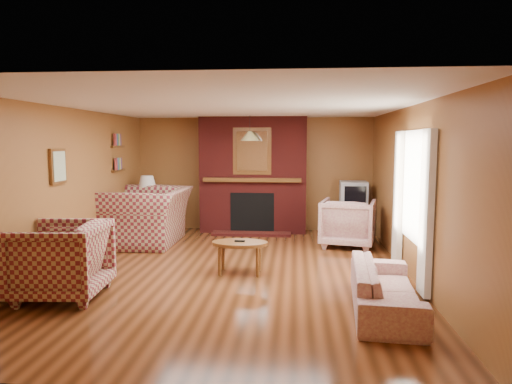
# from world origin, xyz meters

# --- Properties ---
(floor) EXTENTS (6.50, 6.50, 0.00)m
(floor) POSITION_xyz_m (0.00, 0.00, 0.00)
(floor) COLOR #40200D
(floor) RESTS_ON ground
(ceiling) EXTENTS (6.50, 6.50, 0.00)m
(ceiling) POSITION_xyz_m (0.00, 0.00, 2.40)
(ceiling) COLOR white
(ceiling) RESTS_ON wall_back
(wall_back) EXTENTS (6.50, 0.00, 6.50)m
(wall_back) POSITION_xyz_m (0.00, 3.25, 1.20)
(wall_back) COLOR #905D2C
(wall_back) RESTS_ON floor
(wall_front) EXTENTS (6.50, 0.00, 6.50)m
(wall_front) POSITION_xyz_m (0.00, -3.25, 1.20)
(wall_front) COLOR #905D2C
(wall_front) RESTS_ON floor
(wall_left) EXTENTS (0.00, 6.50, 6.50)m
(wall_left) POSITION_xyz_m (-2.50, 0.00, 1.20)
(wall_left) COLOR #905D2C
(wall_left) RESTS_ON floor
(wall_right) EXTENTS (0.00, 6.50, 6.50)m
(wall_right) POSITION_xyz_m (2.50, 0.00, 1.20)
(wall_right) COLOR #905D2C
(wall_right) RESTS_ON floor
(fireplace) EXTENTS (2.20, 0.82, 2.40)m
(fireplace) POSITION_xyz_m (0.00, 2.98, 1.18)
(fireplace) COLOR #541412
(fireplace) RESTS_ON floor
(window_right) EXTENTS (0.10, 1.85, 2.00)m
(window_right) POSITION_xyz_m (2.45, -0.20, 1.13)
(window_right) COLOR beige
(window_right) RESTS_ON wall_right
(bookshelf) EXTENTS (0.09, 0.55, 0.71)m
(bookshelf) POSITION_xyz_m (-2.44, 1.90, 1.67)
(bookshelf) COLOR brown
(bookshelf) RESTS_ON wall_left
(botanical_print) EXTENTS (0.05, 0.40, 0.50)m
(botanical_print) POSITION_xyz_m (-2.47, -0.30, 1.55)
(botanical_print) COLOR brown
(botanical_print) RESTS_ON wall_left
(pendant_light) EXTENTS (0.36, 0.36, 0.48)m
(pendant_light) POSITION_xyz_m (0.00, 2.30, 2.00)
(pendant_light) COLOR black
(pendant_light) RESTS_ON ceiling
(plaid_loveseat) EXTENTS (1.39, 1.59, 1.03)m
(plaid_loveseat) POSITION_xyz_m (-1.85, 1.70, 0.52)
(plaid_loveseat) COLOR maroon
(plaid_loveseat) RESTS_ON floor
(plaid_armchair) EXTENTS (1.10, 1.07, 0.93)m
(plaid_armchair) POSITION_xyz_m (-1.95, -1.30, 0.47)
(plaid_armchair) COLOR maroon
(plaid_armchair) RESTS_ON floor
(floral_sofa) EXTENTS (0.84, 1.83, 0.52)m
(floral_sofa) POSITION_xyz_m (1.90, -1.38, 0.26)
(floral_sofa) COLOR beige
(floral_sofa) RESTS_ON floor
(floral_armchair) EXTENTS (1.11, 1.13, 0.86)m
(floral_armchair) POSITION_xyz_m (1.84, 1.78, 0.43)
(floral_armchair) COLOR beige
(floral_armchair) RESTS_ON floor
(coffee_table) EXTENTS (0.81, 0.50, 0.48)m
(coffee_table) POSITION_xyz_m (0.09, -0.08, 0.40)
(coffee_table) COLOR brown
(coffee_table) RESTS_ON floor
(side_table) EXTENTS (0.47, 0.47, 0.60)m
(side_table) POSITION_xyz_m (-2.10, 2.45, 0.30)
(side_table) COLOR brown
(side_table) RESTS_ON floor
(table_lamp) EXTENTS (0.37, 0.37, 0.61)m
(table_lamp) POSITION_xyz_m (-2.10, 2.45, 0.94)
(table_lamp) COLOR silver
(table_lamp) RESTS_ON side_table
(tv_stand) EXTENTS (0.56, 0.51, 0.60)m
(tv_stand) POSITION_xyz_m (2.05, 2.80, 0.30)
(tv_stand) COLOR black
(tv_stand) RESTS_ON floor
(crt_tv) EXTENTS (0.55, 0.55, 0.50)m
(crt_tv) POSITION_xyz_m (2.05, 2.79, 0.85)
(crt_tv) COLOR #A6A9AE
(crt_tv) RESTS_ON tv_stand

